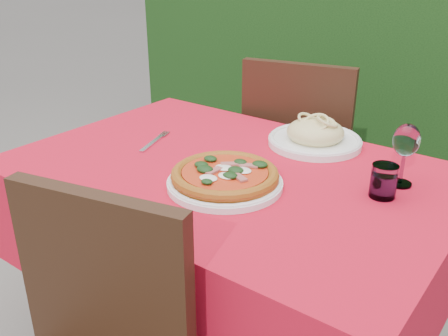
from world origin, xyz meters
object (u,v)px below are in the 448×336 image
Objects in this scene: wine_glass at (406,143)px; fork at (152,143)px; chair_far at (300,156)px; pasta_plate at (315,136)px; pizza_plate at (225,177)px; water_glass at (383,183)px.

fork is (-0.74, -0.18, -0.12)m from wine_glass.
wine_glass is at bearing -4.45° from fork.
chair_far is 0.46m from pasta_plate.
fork is (-0.20, -0.65, 0.21)m from chair_far.
fork is (-0.37, 0.11, -0.02)m from pizza_plate.
water_glass is 0.42× the size of fork.
chair_far reaches higher than fork.
pizza_plate is at bearing -96.54° from pasta_plate.
pasta_plate reaches higher than fork.
pizza_plate is 0.48m from wine_glass.
wine_glass reaches higher than water_glass.
pasta_plate reaches higher than pizza_plate.
chair_far is 3.18× the size of pasta_plate.
pasta_plate is (0.22, -0.33, 0.24)m from chair_far.
chair_far is at bearing 102.93° from pizza_plate.
pasta_plate is 3.41× the size of water_glass.
pizza_plate is at bearing -151.34° from water_glass.
chair_far is 0.81m from pizza_plate.
pizza_plate is 0.42m from pasta_plate.
pizza_plate is 3.97× the size of water_glass.
pasta_plate is 0.53m from fork.
chair_far is 2.73× the size of pizza_plate.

